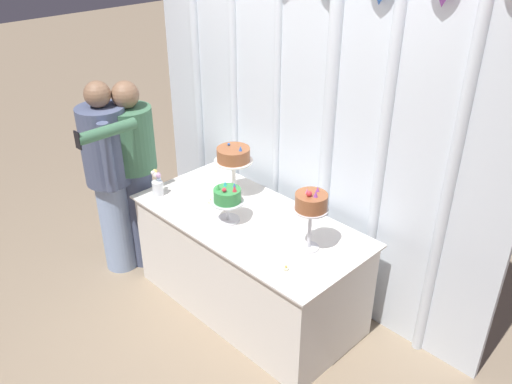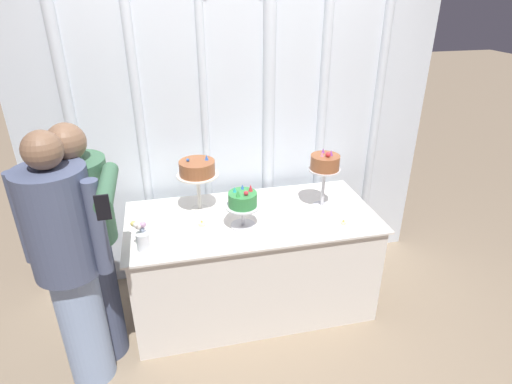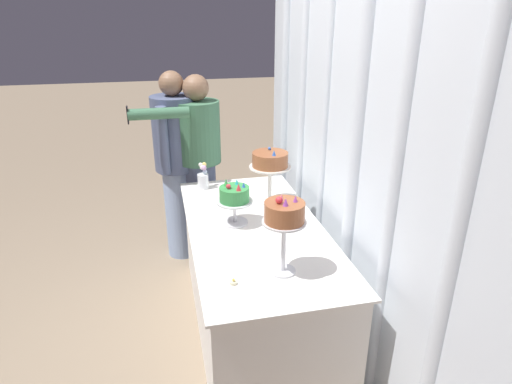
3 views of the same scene
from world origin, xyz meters
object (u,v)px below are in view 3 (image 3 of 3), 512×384
Objects in this scene: cake_table at (256,279)px; cake_display_rightmost at (284,216)px; flower_vase at (203,178)px; guest_girl_blue_dress at (199,163)px; cake_display_leftmost at (270,162)px; guest_man_dark_suit at (177,161)px; cake_display_center at (234,197)px; tealight_near_left at (233,282)px; tealight_far_left at (238,204)px.

cake_display_rightmost is (0.53, 0.03, 0.71)m from cake_table.
flower_vase is 0.32m from guest_girl_blue_dress.
cake_display_leftmost is (-0.35, 0.18, 0.70)m from cake_table.
cake_display_center is at bearing 16.50° from guest_man_dark_suit.
cake_display_leftmost is at bearing 152.42° from cake_table.
flower_vase is at bearing -0.22° from guest_girl_blue_dress.
guest_man_dark_suit is (-1.71, -0.18, 0.09)m from tealight_near_left.
flower_vase is at bearing -179.80° from tealight_near_left.
guest_girl_blue_dress is at bearing -179.88° from tealight_near_left.
cake_display_rightmost is at bearing 13.28° from cake_display_center.
cake_display_rightmost is 8.79× the size of tealight_far_left.
cake_display_center is at bearing -166.72° from cake_display_rightmost.
cake_display_center is 5.91× the size of tealight_far_left.
cake_display_center is 0.18× the size of guest_man_dark_suit.
tealight_far_left is at bearing 26.29° from guest_man_dark_suit.
cake_display_leftmost is 0.86m from guest_girl_blue_dress.
cake_display_rightmost is at bearing 100.73° from tealight_near_left.
tealight_far_left is (0.38, 0.20, -0.07)m from flower_vase.
cake_display_leftmost is 0.89m from cake_display_rightmost.
tealight_far_left is (-0.89, -0.07, -0.31)m from cake_display_rightmost.
tealight_far_left is 0.96m from tealight_near_left.
cake_table is 34.83× the size of tealight_far_left.
flower_vase is (-0.39, -0.43, -0.23)m from cake_display_leftmost.
guest_girl_blue_dress reaches higher than tealight_near_left.
cake_table is 1.09× the size of guest_girl_blue_dress.
tealight_far_left is (-0.36, -0.05, 0.40)m from cake_table.
tealight_far_left reaches higher than cake_table.
guest_girl_blue_dress is at bearing -166.75° from cake_table.
cake_table is 0.59m from cake_display_center.
cake_table is 47.80× the size of tealight_near_left.
guest_man_dark_suit reaches higher than tealight_near_left.
cake_table is 3.96× the size of cake_display_rightmost.
guest_girl_blue_dress is at bearing 67.68° from guest_man_dark_suit.
tealight_near_left is at bearing -11.99° from tealight_far_left.
cake_display_leftmost is 0.62m from flower_vase.
cake_table is 0.89m from cake_display_rightmost.
guest_man_dark_suit is (-1.66, -0.45, -0.22)m from cake_display_rightmost.
tealight_near_left is (0.05, -0.27, -0.32)m from cake_display_rightmost.
flower_vase is at bearing -167.67° from cake_display_rightmost.
cake_display_rightmost is 0.94m from tealight_far_left.
cake_table is 8.77× the size of flower_vase.
tealight_near_left is at bearing -22.75° from cake_table.
tealight_near_left is (0.58, -0.24, 0.40)m from cake_table.
guest_girl_blue_dress is at bearing -163.79° from tealight_far_left.
cake_display_rightmost reaches higher than tealight_near_left.
guest_man_dark_suit is at bearing -164.69° from cake_display_rightmost.
cake_display_leftmost reaches higher than tealight_far_left.
tealight_far_left is (-0.27, 0.07, -0.17)m from cake_display_center.
cake_display_leftmost is 1.40× the size of cake_display_center.
guest_man_dark_suit reaches higher than flower_vase.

